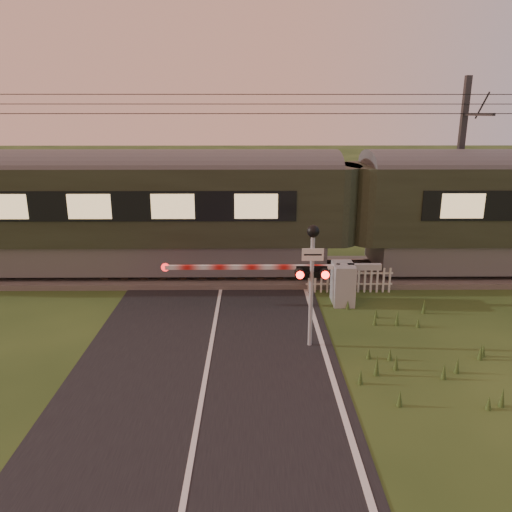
{
  "coord_description": "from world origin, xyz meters",
  "views": [
    {
      "loc": [
        1.02,
        -10.39,
        5.51
      ],
      "look_at": [
        1.13,
        3.2,
        1.62
      ],
      "focal_mm": 35.0,
      "sensor_mm": 36.0,
      "label": 1
    }
  ],
  "objects_px": {
    "crossing_signal": "(312,265)",
    "picket_fence": "(349,280)",
    "boom_gate": "(335,281)",
    "train": "(350,210)",
    "catenary_mast": "(460,167)"
  },
  "relations": [
    {
      "from": "crossing_signal",
      "to": "catenary_mast",
      "type": "relative_size",
      "value": 0.44
    },
    {
      "from": "boom_gate",
      "to": "picket_fence",
      "type": "height_order",
      "value": "boom_gate"
    },
    {
      "from": "boom_gate",
      "to": "crossing_signal",
      "type": "bearing_deg",
      "value": -110.17
    },
    {
      "from": "crossing_signal",
      "to": "train",
      "type": "bearing_deg",
      "value": 70.99
    },
    {
      "from": "boom_gate",
      "to": "picket_fence",
      "type": "bearing_deg",
      "value": 55.77
    },
    {
      "from": "train",
      "to": "picket_fence",
      "type": "bearing_deg",
      "value": -98.42
    },
    {
      "from": "crossing_signal",
      "to": "picket_fence",
      "type": "xyz_separation_m",
      "value": [
        1.68,
        3.8,
        -1.68
      ]
    },
    {
      "from": "crossing_signal",
      "to": "picket_fence",
      "type": "distance_m",
      "value": 4.48
    },
    {
      "from": "crossing_signal",
      "to": "picket_fence",
      "type": "bearing_deg",
      "value": 66.12
    },
    {
      "from": "train",
      "to": "catenary_mast",
      "type": "distance_m",
      "value": 5.21
    },
    {
      "from": "train",
      "to": "boom_gate",
      "type": "bearing_deg",
      "value": -107.81
    },
    {
      "from": "picket_fence",
      "to": "catenary_mast",
      "type": "height_order",
      "value": "catenary_mast"
    },
    {
      "from": "boom_gate",
      "to": "crossing_signal",
      "type": "height_order",
      "value": "crossing_signal"
    },
    {
      "from": "train",
      "to": "boom_gate",
      "type": "xyz_separation_m",
      "value": [
        -0.9,
        -2.81,
        -1.61
      ]
    },
    {
      "from": "catenary_mast",
      "to": "train",
      "type": "bearing_deg",
      "value": -153.9
    }
  ]
}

